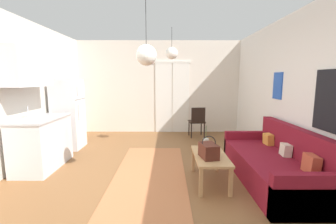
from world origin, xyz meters
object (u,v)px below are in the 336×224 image
(refrigerator, at_px, (69,114))
(bamboo_vase, at_px, (206,144))
(handbag, at_px, (209,151))
(pendant_lamp_far, at_px, (172,53))
(couch, at_px, (277,165))
(coffee_table, at_px, (211,159))
(pendant_lamp_near, at_px, (147,55))
(accent_chair, at_px, (198,120))

(refrigerator, bearing_deg, bamboo_vase, -27.27)
(handbag, bearing_deg, bamboo_vase, 86.39)
(refrigerator, distance_m, pendant_lamp_far, 2.75)
(refrigerator, bearing_deg, couch, -23.56)
(coffee_table, xyz_separation_m, pendant_lamp_near, (-0.96, -0.03, 1.55))
(handbag, height_order, accent_chair, accent_chair)
(couch, height_order, pendant_lamp_far, pendant_lamp_far)
(coffee_table, distance_m, bamboo_vase, 0.32)
(pendant_lamp_near, bearing_deg, bamboo_vase, 18.44)
(coffee_table, xyz_separation_m, pendant_lamp_far, (-0.57, 1.74, 1.78))
(pendant_lamp_far, bearing_deg, couch, -46.43)
(couch, relative_size, bamboo_vase, 5.34)
(coffee_table, bearing_deg, pendant_lamp_near, -177.93)
(pendant_lamp_near, bearing_deg, pendant_lamp_far, 77.52)
(couch, bearing_deg, refrigerator, 156.44)
(handbag, distance_m, pendant_lamp_near, 1.66)
(coffee_table, bearing_deg, pendant_lamp_far, 108.10)
(coffee_table, relative_size, refrigerator, 0.61)
(pendant_lamp_near, relative_size, pendant_lamp_far, 1.35)
(bamboo_vase, bearing_deg, coffee_table, -84.71)
(pendant_lamp_far, bearing_deg, bamboo_vase, -69.63)
(coffee_table, height_order, pendant_lamp_near, pendant_lamp_near)
(couch, height_order, accent_chair, couch)
(couch, height_order, coffee_table, couch)
(couch, xyz_separation_m, bamboo_vase, (-1.07, 0.23, 0.27))
(handbag, bearing_deg, coffee_table, 69.23)
(bamboo_vase, relative_size, refrigerator, 0.25)
(bamboo_vase, xyz_separation_m, handbag, (-0.03, -0.41, 0.02))
(pendant_lamp_far, bearing_deg, refrigerator, 178.90)
(pendant_lamp_near, bearing_deg, refrigerator, 137.55)
(coffee_table, height_order, handbag, handbag)
(bamboo_vase, distance_m, handbag, 0.42)
(pendant_lamp_near, bearing_deg, accent_chair, 68.27)
(accent_chair, height_order, pendant_lamp_near, pendant_lamp_near)
(couch, xyz_separation_m, pendant_lamp_far, (-1.61, 1.70, 1.90))
(couch, height_order, bamboo_vase, couch)
(bamboo_vase, xyz_separation_m, pendant_lamp_far, (-0.54, 1.46, 1.63))
(coffee_table, relative_size, handbag, 2.72)
(coffee_table, distance_m, pendant_lamp_near, 1.83)
(pendant_lamp_far, bearing_deg, pendant_lamp_near, -102.48)
(refrigerator, xyz_separation_m, pendant_lamp_near, (1.99, -1.82, 1.14))
(bamboo_vase, distance_m, refrigerator, 3.30)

